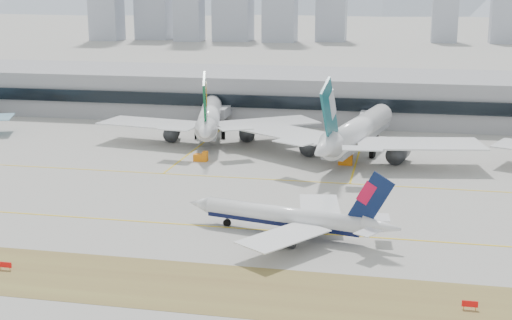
% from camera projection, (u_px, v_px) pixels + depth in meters
% --- Properties ---
extents(ground, '(3000.00, 3000.00, 0.00)m').
position_uv_depth(ground, '(216.00, 218.00, 138.05)').
color(ground, '#A2A098').
rests_on(ground, ground).
extents(taxiing_airliner, '(40.58, 34.75, 13.77)m').
position_uv_depth(taxiing_airliner, '(291.00, 218.00, 127.69)').
color(taxiing_airliner, white).
rests_on(taxiing_airliner, ground).
extents(widebody_eva, '(62.94, 62.62, 22.99)m').
position_uv_depth(widebody_eva, '(209.00, 119.00, 207.80)').
color(widebody_eva, white).
rests_on(widebody_eva, ground).
extents(widebody_cathay, '(66.75, 66.32, 24.31)m').
position_uv_depth(widebody_cathay, '(356.00, 133.00, 185.83)').
color(widebody_cathay, white).
rests_on(widebody_cathay, ground).
extents(terminal, '(280.00, 43.10, 15.00)m').
position_uv_depth(terminal, '(300.00, 94.00, 245.55)').
color(terminal, gray).
rests_on(terminal, ground).
extents(hold_sign_left, '(2.20, 0.15, 1.35)m').
position_uv_depth(hold_sign_left, '(5.00, 265.00, 112.49)').
color(hold_sign_left, red).
rests_on(hold_sign_left, ground).
extents(hold_sign_right, '(2.20, 0.15, 1.35)m').
position_uv_depth(hold_sign_right, '(470.00, 304.00, 98.59)').
color(hold_sign_right, red).
rests_on(hold_sign_right, ground).
extents(gse_b, '(3.55, 2.00, 2.60)m').
position_uv_depth(gse_b, '(201.00, 157.00, 182.85)').
color(gse_b, orange).
rests_on(gse_b, ground).
extents(gse_c, '(3.55, 2.00, 2.60)m').
position_uv_depth(gse_c, '(346.00, 161.00, 179.10)').
color(gse_c, orange).
rests_on(gse_c, ground).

